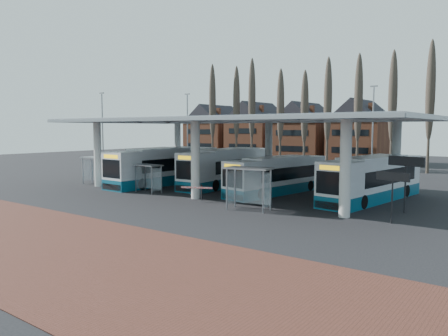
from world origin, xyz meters
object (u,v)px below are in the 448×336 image
Objects in this scene: shelter_1 at (150,172)px; bus_0 at (165,167)px; shelter_0 at (97,164)px; bus_1 at (229,168)px; bus_2 at (278,176)px; bus_3 at (373,180)px; shelter_2 at (250,179)px.

bus_0 is at bearing 127.23° from shelter_1.
shelter_0 is at bearing -141.35° from bus_0.
bus_1 is (5.47, 3.04, -0.02)m from bus_0.
bus_1 reaches higher than shelter_0.
bus_2 is 3.81× the size of shelter_0.
bus_2 is 10.88m from shelter_1.
bus_3 is at bearing 10.19° from shelter_0.
shelter_0 is 8.32m from shelter_1.
bus_1 is at bearing 28.89° from shelter_0.
bus_2 is at bearing 41.17° from shelter_1.
bus_0 is 1.01× the size of bus_1.
bus_0 reaches higher than bus_1.
bus_2 is 7.67m from bus_3.
bus_0 reaches higher than shelter_1.
bus_3 is at bearing 50.46° from shelter_2.
shelter_2 is (11.14, -1.51, 0.34)m from shelter_1.
bus_2 is (11.87, 1.31, -0.22)m from bus_0.
bus_3 is at bearing -5.40° from bus_1.
bus_3 reaches higher than shelter_0.
shelter_1 is (-8.92, -6.22, 0.29)m from bus_2.
bus_0 reaches higher than shelter_0.
bus_0 is 1.14× the size of bus_2.
bus_2 is 4.18× the size of shelter_1.
bus_3 is at bearing 15.88° from bus_2.
shelter_2 is (2.22, -7.73, 0.63)m from bus_2.
bus_2 is 3.45× the size of shelter_2.
bus_0 reaches higher than shelter_2.
bus_3 reaches higher than shelter_1.
bus_3 reaches higher than bus_2.
shelter_0 is 0.91× the size of shelter_2.
bus_1 is 4.30× the size of shelter_0.
shelter_2 is (14.09, -6.42, 0.41)m from bus_0.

